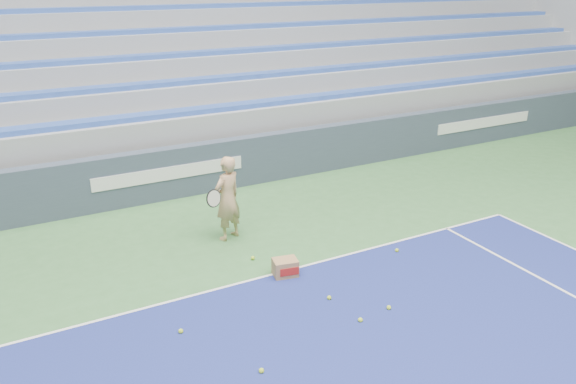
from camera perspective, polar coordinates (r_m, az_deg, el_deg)
name	(u,v)px	position (r m, az deg, el deg)	size (l,w,h in m)	color
sponsor_barrier	(168,173)	(12.10, -12.05, 1.88)	(30.00, 0.32, 1.10)	#374354
bleachers	(104,54)	(17.15, -18.21, 13.21)	(31.00, 9.15, 7.30)	#919499
tennis_player	(227,198)	(9.96, -6.18, -0.64)	(0.94, 0.90, 1.55)	tan
ball_box	(285,268)	(8.95, -0.28, -7.70)	(0.43, 0.36, 0.28)	#9B754B
tennis_ball_0	(360,320)	(7.98, 7.36, -12.77)	(0.07, 0.07, 0.07)	#C0E42E
tennis_ball_1	(181,331)	(7.84, -10.84, -13.72)	(0.07, 0.07, 0.07)	#C0E42E
tennis_ball_2	(261,371)	(7.08, -2.72, -17.68)	(0.07, 0.07, 0.07)	#C0E42E
tennis_ball_3	(389,308)	(8.30, 10.21, -11.49)	(0.07, 0.07, 0.07)	#C0E42E
tennis_ball_4	(397,250)	(9.89, 11.00, -5.84)	(0.07, 0.07, 0.07)	#C0E42E
tennis_ball_5	(329,298)	(8.42, 4.21, -10.67)	(0.07, 0.07, 0.07)	#C0E42E
tennis_ball_6	(253,258)	(9.48, -3.59, -6.70)	(0.07, 0.07, 0.07)	#C0E42E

